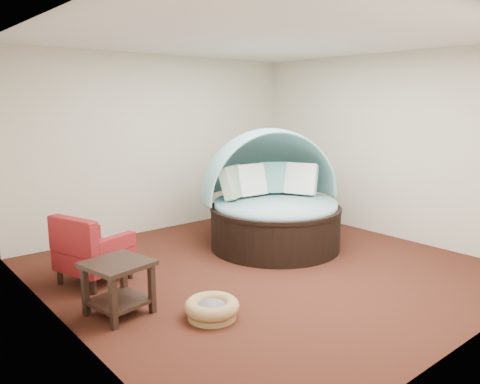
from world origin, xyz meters
TOP-DOWN VIEW (x-y plane):
  - floor at (0.00, 0.00)m, footprint 5.00×5.00m
  - wall_back at (0.00, 2.50)m, footprint 5.00×0.00m
  - wall_front at (0.00, -2.50)m, footprint 5.00×0.00m
  - wall_left at (-2.50, 0.00)m, footprint 0.00×5.00m
  - wall_right at (2.50, 0.00)m, footprint 0.00×5.00m
  - ceiling at (0.00, 0.00)m, footprint 5.00×5.00m
  - canopy_daybed at (0.73, 0.65)m, footprint 2.42×2.38m
  - pet_basket at (-1.34, -0.69)m, footprint 0.60×0.60m
  - red_armchair at (-1.88, 0.94)m, footprint 0.89×0.89m
  - side_table at (-2.00, -0.03)m, footprint 0.66×0.66m

SIDE VIEW (x-z plane):
  - floor at x=0.00m, z-range 0.00..0.00m
  - pet_basket at x=-1.34m, z-range 0.00..0.19m
  - side_table at x=-2.00m, z-range 0.08..0.63m
  - red_armchair at x=-1.88m, z-range -0.03..0.79m
  - canopy_daybed at x=0.73m, z-range -0.06..1.65m
  - wall_back at x=0.00m, z-range -1.10..3.90m
  - wall_front at x=0.00m, z-range -1.10..3.90m
  - wall_left at x=-2.50m, z-range -1.10..3.90m
  - wall_right at x=2.50m, z-range -1.10..3.90m
  - ceiling at x=0.00m, z-range 2.80..2.80m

